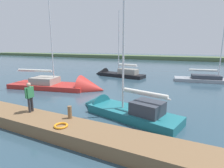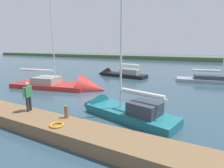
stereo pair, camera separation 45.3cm
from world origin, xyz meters
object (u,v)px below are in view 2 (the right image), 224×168
object	(u,v)px
sailboat_far_right	(117,74)
sailboat_mid_channel	(116,111)
mooring_post_near	(66,112)
sailboat_inner_slip	(70,87)
life_ring_buoy	(57,125)
person_on_dock	(28,94)

from	to	relation	value
sailboat_far_right	sailboat_mid_channel	xyz separation A→B (m)	(-6.76, 13.94, -0.01)
sailboat_far_right	sailboat_mid_channel	distance (m)	15.49
mooring_post_near	sailboat_inner_slip	world-z (taller)	sailboat_inner_slip
life_ring_buoy	sailboat_mid_channel	distance (m)	4.29
life_ring_buoy	sailboat_mid_channel	xyz separation A→B (m)	(-1.07, -4.13, -0.48)
sailboat_far_right	sailboat_mid_channel	world-z (taller)	sailboat_far_right
mooring_post_near	sailboat_far_right	size ratio (longest dim) A/B	0.06
life_ring_buoy	sailboat_inner_slip	world-z (taller)	sailboat_inner_slip
mooring_post_near	sailboat_inner_slip	size ratio (longest dim) A/B	0.05
sailboat_far_right	sailboat_inner_slip	size ratio (longest dim) A/B	0.84
mooring_post_near	sailboat_mid_channel	distance (m)	3.50
sailboat_far_right	sailboat_inner_slip	world-z (taller)	sailboat_inner_slip
sailboat_far_right	life_ring_buoy	bearing A→B (deg)	115.57
life_ring_buoy	sailboat_inner_slip	xyz separation A→B (m)	(6.34, -8.29, -0.50)
life_ring_buoy	sailboat_far_right	bearing A→B (deg)	-72.51
sailboat_far_right	person_on_dock	bearing A→B (deg)	107.26
sailboat_far_right	sailboat_inner_slip	bearing A→B (deg)	94.31
sailboat_inner_slip	sailboat_far_right	bearing A→B (deg)	73.88
person_on_dock	mooring_post_near	bearing A→B (deg)	-2.89
life_ring_buoy	person_on_dock	size ratio (longest dim) A/B	0.38
sailboat_inner_slip	sailboat_mid_channel	bearing A→B (deg)	-41.69
life_ring_buoy	person_on_dock	distance (m)	3.14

